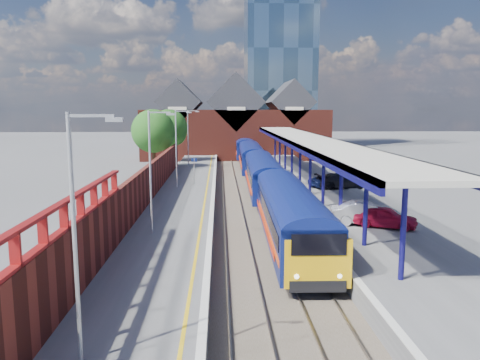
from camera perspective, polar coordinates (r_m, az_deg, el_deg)
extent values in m
plane|color=#5B5B5E|center=(51.15, 0.41, -0.46)|extent=(240.00, 240.00, 0.00)
cube|color=#473D33|center=(41.32, 1.11, -2.61)|extent=(6.00, 76.00, 0.06)
cube|color=slate|center=(41.22, -1.97, -2.51)|extent=(0.07, 76.00, 0.14)
cube|color=slate|center=(41.26, 0.03, -2.49)|extent=(0.07, 76.00, 0.14)
cube|color=slate|center=(41.36, 2.19, -2.47)|extent=(0.07, 76.00, 0.14)
cube|color=slate|center=(41.50, 4.17, -2.45)|extent=(0.07, 76.00, 0.14)
cube|color=#565659|center=(41.26, -6.54, -2.01)|extent=(5.00, 76.00, 1.00)
cube|color=#565659|center=(42.03, 9.31, -1.88)|extent=(6.00, 76.00, 1.00)
cube|color=silver|center=(41.06, -3.28, -1.28)|extent=(0.30, 76.00, 0.05)
cube|color=silver|center=(41.45, 5.47, -1.21)|extent=(0.30, 76.00, 0.05)
cube|color=yellow|center=(41.08, -4.11, -1.31)|extent=(0.14, 76.00, 0.01)
cube|color=navy|center=(27.51, 6.07, -4.39)|extent=(3.15, 16.06, 2.50)
cube|color=navy|center=(27.25, 6.12, -1.83)|extent=(3.15, 16.06, 0.60)
cube|color=navy|center=(43.72, 2.86, 0.49)|extent=(3.15, 16.06, 2.50)
cube|color=navy|center=(43.57, 2.88, 2.12)|extent=(3.15, 16.06, 0.60)
cube|color=navy|center=(60.15, 1.40, 2.72)|extent=(3.15, 16.06, 2.50)
cube|color=navy|center=(60.04, 1.40, 3.91)|extent=(3.15, 16.06, 0.60)
cube|color=navy|center=(76.65, 0.56, 3.99)|extent=(3.15, 16.06, 2.50)
cube|color=navy|center=(76.56, 0.56, 4.92)|extent=(3.15, 16.06, 0.60)
cube|color=black|center=(51.78, 0.45, 2.27)|extent=(0.04, 60.54, 0.70)
cube|color=#FD4E10|center=(51.88, 0.44, 1.39)|extent=(0.03, 55.27, 0.30)
cube|color=red|center=(51.91, 0.43, 1.12)|extent=(0.03, 55.27, 0.30)
cube|color=#F2B20C|center=(20.05, 9.46, -10.02)|extent=(2.83, 0.36, 2.10)
cube|color=black|center=(19.70, 9.58, -7.77)|extent=(2.30, 0.21, 0.90)
cube|color=black|center=(22.66, 8.14, -11.52)|extent=(2.00, 2.40, 0.60)
cube|color=black|center=(82.36, 0.35, 3.20)|extent=(2.00, 2.40, 0.60)
cylinder|color=#100D50|center=(20.54, 19.28, -5.87)|extent=(0.24, 0.24, 4.20)
cylinder|color=#100D50|center=(25.13, 15.08, -3.09)|extent=(0.24, 0.24, 4.20)
cylinder|color=#100D50|center=(29.85, 12.21, -1.16)|extent=(0.24, 0.24, 4.20)
cylinder|color=#100D50|center=(34.65, 10.14, 0.23)|extent=(0.24, 0.24, 4.20)
cylinder|color=#100D50|center=(39.50, 8.57, 1.29)|extent=(0.24, 0.24, 4.20)
cylinder|color=#100D50|center=(44.38, 7.34, 2.11)|extent=(0.24, 0.24, 4.20)
cylinder|color=#100D50|center=(49.29, 6.36, 2.77)|extent=(0.24, 0.24, 4.20)
cylinder|color=#100D50|center=(54.21, 5.55, 3.31)|extent=(0.24, 0.24, 4.20)
cylinder|color=#100D50|center=(59.14, 4.88, 3.76)|extent=(0.24, 0.24, 4.20)
cylinder|color=#100D50|center=(64.09, 4.31, 4.14)|extent=(0.24, 0.24, 4.20)
cube|color=beige|center=(43.29, 8.28, 4.92)|extent=(4.50, 52.00, 0.25)
cube|color=#100D50|center=(42.95, 5.44, 4.74)|extent=(0.20, 52.00, 0.55)
cube|color=#100D50|center=(43.75, 11.05, 4.69)|extent=(0.20, 52.00, 0.55)
cylinder|color=#A5A8AA|center=(13.54, -19.49, -7.16)|extent=(0.12, 0.12, 7.00)
cube|color=#A5A8AA|center=(12.89, -17.68, 7.48)|extent=(1.20, 0.08, 0.08)
cube|color=#A5A8AA|center=(12.75, -15.04, 7.13)|extent=(0.45, 0.18, 0.12)
cylinder|color=#A5A8AA|center=(26.98, -10.87, 0.86)|extent=(0.12, 0.12, 7.00)
cube|color=#A5A8AA|center=(26.66, -9.79, 8.13)|extent=(1.20, 0.08, 0.08)
cube|color=#A5A8AA|center=(26.59, -8.49, 7.95)|extent=(0.45, 0.18, 0.12)
cylinder|color=#A5A8AA|center=(42.78, -7.78, 3.75)|extent=(0.12, 0.12, 7.00)
cube|color=#A5A8AA|center=(42.58, -7.06, 8.32)|extent=(1.20, 0.08, 0.08)
cube|color=#A5A8AA|center=(42.54, -6.25, 8.20)|extent=(0.45, 0.18, 0.12)
cylinder|color=#A5A8AA|center=(58.69, -6.36, 5.07)|extent=(0.12, 0.12, 7.00)
cube|color=#A5A8AA|center=(58.55, -5.82, 8.40)|extent=(1.20, 0.08, 0.08)
cube|color=#A5A8AA|center=(58.52, -5.23, 8.31)|extent=(0.45, 0.18, 0.12)
cylinder|color=#A5A8AA|center=(44.90, -5.58, 1.12)|extent=(0.08, 0.08, 2.50)
cube|color=#0C194C|center=(44.77, -5.60, 2.46)|extent=(0.55, 0.06, 0.35)
cube|color=maroon|center=(35.35, -11.48, -0.79)|extent=(0.35, 50.00, 2.80)
cube|color=maroon|center=(18.60, -19.80, -2.01)|extent=(0.30, 15.00, 0.12)
cube|color=maroon|center=(18.79, -19.66, -4.86)|extent=(0.30, 15.00, 0.12)
cube|color=maroon|center=(14.14, -25.72, -7.70)|extent=(0.30, 0.12, 1.00)
cube|color=maroon|center=(15.93, -22.90, -5.75)|extent=(0.30, 0.12, 1.00)
cube|color=maroon|center=(17.76, -20.67, -4.19)|extent=(0.30, 0.12, 1.00)
cube|color=maroon|center=(19.63, -18.87, -2.92)|extent=(0.30, 0.12, 1.00)
cube|color=maroon|center=(21.52, -17.39, -1.86)|extent=(0.30, 0.12, 1.00)
cube|color=maroon|center=(23.43, -16.14, -0.98)|extent=(0.30, 0.12, 1.00)
cube|color=maroon|center=(25.35, -15.09, -0.23)|extent=(0.30, 0.12, 1.00)
cube|color=maroon|center=(78.60, -0.62, 5.64)|extent=(30.00, 12.00, 8.00)
cube|color=#232328|center=(78.72, -7.27, 9.36)|extent=(7.13, 12.00, 7.13)
cube|color=#232328|center=(78.50, -0.62, 9.43)|extent=(9.16, 12.00, 9.16)
cube|color=#232328|center=(79.30, 5.98, 9.38)|extent=(7.13, 12.00, 7.13)
cube|color=beige|center=(72.69, -7.66, 8.64)|extent=(2.80, 0.15, 0.50)
cube|color=beige|center=(72.45, -0.47, 8.71)|extent=(2.80, 0.15, 0.50)
cube|color=beige|center=(73.32, 6.66, 8.65)|extent=(2.80, 0.15, 0.50)
cube|color=#425D71|center=(101.93, 4.78, 15.30)|extent=(14.00, 14.00, 40.00)
cylinder|color=#382314|center=(57.33, -10.44, 2.39)|extent=(0.44, 0.44, 4.00)
sphere|color=#154F19|center=(57.06, -10.54, 5.89)|extent=(5.20, 5.20, 5.20)
sphere|color=#154F19|center=(56.50, -9.78, 5.17)|extent=(3.20, 3.20, 3.20)
cylinder|color=#382314|center=(65.11, -8.61, 3.16)|extent=(0.44, 0.44, 4.00)
sphere|color=#154F19|center=(64.87, -8.68, 6.24)|extent=(5.20, 5.20, 5.20)
sphere|color=#154F19|center=(64.33, -8.00, 5.61)|extent=(3.20, 3.20, 3.20)
imported|color=#A80E2E|center=(29.61, 17.25, -4.31)|extent=(4.05, 2.98, 1.28)
imported|color=silver|center=(30.08, 15.06, -3.89)|extent=(4.43, 1.91, 1.42)
imported|color=black|center=(43.18, 12.25, -0.10)|extent=(4.84, 2.37, 1.36)
imported|color=navy|center=(43.53, 11.02, -0.14)|extent=(4.49, 3.17, 1.14)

